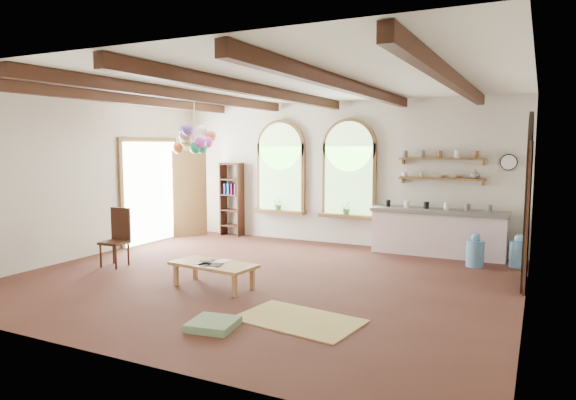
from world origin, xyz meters
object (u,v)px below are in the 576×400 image
Objects in this scene: coffee_table at (213,266)px; side_chair at (115,250)px; balloon_cluster at (195,140)px; kitchen_counter at (438,232)px.

side_chair is (-2.45, 0.39, -0.04)m from coffee_table.
side_chair is 2.79m from balloon_cluster.
coffee_table is at bearing -48.58° from balloon_cluster.
coffee_table is 2.48m from side_chair.
kitchen_counter reaches higher than coffee_table.
coffee_table is at bearing -124.21° from kitchen_counter.
kitchen_counter is at bearing 55.79° from coffee_table.
side_chair reaches higher than coffee_table.
kitchen_counter is 4.84m from coffee_table.
balloon_cluster is at bearing 131.42° from coffee_table.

